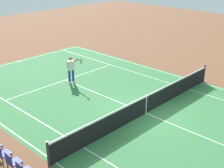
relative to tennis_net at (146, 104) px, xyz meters
name	(u,v)px	position (x,y,z in m)	size (l,w,h in m)	color
ground_plane	(146,113)	(0.00, 0.00, -0.49)	(60.00, 60.00, 0.00)	brown
court_slab	(146,113)	(0.00, 0.00, -0.49)	(24.20, 11.40, 0.00)	#387A42
court_line_markings	(146,113)	(0.00, 0.00, -0.49)	(23.85, 11.05, 0.01)	white
tennis_net	(146,104)	(0.00, 0.00, 0.00)	(0.10, 11.70, 1.08)	#2D2D33
tennis_player_near	(71,68)	(5.80, -0.06, 0.44)	(1.17, 0.75, 1.70)	navy
spectator_chair_1	(12,161)	(0.59, 6.92, 0.03)	(0.44, 0.44, 0.88)	#38383D
spectator_chair_2	(2,153)	(1.31, 6.92, 0.03)	(0.44, 0.44, 0.88)	#38383D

